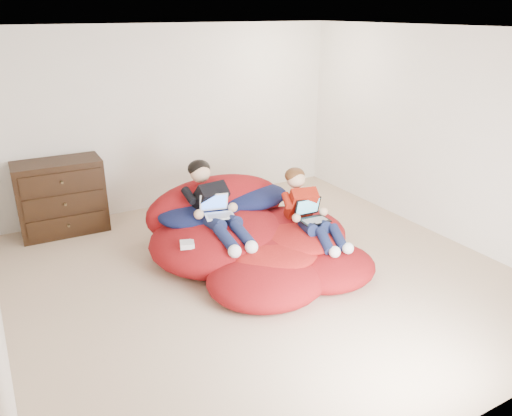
{
  "coord_description": "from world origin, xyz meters",
  "views": [
    {
      "loc": [
        -2.37,
        -4.09,
        2.67
      ],
      "look_at": [
        0.05,
        0.19,
        0.7
      ],
      "focal_mm": 35.0,
      "sensor_mm": 36.0,
      "label": 1
    }
  ],
  "objects_px": {
    "dresser": "(61,197)",
    "laptop_black": "(311,214)",
    "older_boy": "(212,202)",
    "beanbag_pile": "(250,236)",
    "younger_boy": "(308,207)",
    "laptop_white": "(217,210)"
  },
  "relations": [
    {
      "from": "dresser",
      "to": "laptop_black",
      "type": "xyz_separation_m",
      "value": [
        2.28,
        -2.2,
        0.1
      ]
    },
    {
      "from": "dresser",
      "to": "older_boy",
      "type": "xyz_separation_m",
      "value": [
        1.35,
        -1.61,
        0.22
      ]
    },
    {
      "from": "dresser",
      "to": "beanbag_pile",
      "type": "height_order",
      "value": "dresser"
    },
    {
      "from": "older_boy",
      "to": "younger_boy",
      "type": "distance_m",
      "value": 1.06
    },
    {
      "from": "dresser",
      "to": "laptop_black",
      "type": "height_order",
      "value": "dresser"
    },
    {
      "from": "beanbag_pile",
      "to": "older_boy",
      "type": "xyz_separation_m",
      "value": [
        -0.37,
        0.19,
        0.42
      ]
    },
    {
      "from": "dresser",
      "to": "laptop_black",
      "type": "distance_m",
      "value": 3.16
    },
    {
      "from": "younger_boy",
      "to": "laptop_black",
      "type": "xyz_separation_m",
      "value": [
        -0.0,
        -0.07,
        -0.06
      ]
    },
    {
      "from": "beanbag_pile",
      "to": "laptop_white",
      "type": "bearing_deg",
      "value": 168.85
    },
    {
      "from": "dresser",
      "to": "older_boy",
      "type": "bearing_deg",
      "value": -49.86
    },
    {
      "from": "laptop_white",
      "to": "laptop_black",
      "type": "height_order",
      "value": "laptop_white"
    },
    {
      "from": "dresser",
      "to": "older_boy",
      "type": "distance_m",
      "value": 2.11
    },
    {
      "from": "older_boy",
      "to": "laptop_black",
      "type": "distance_m",
      "value": 1.1
    },
    {
      "from": "older_boy",
      "to": "younger_boy",
      "type": "relative_size",
      "value": 1.17
    },
    {
      "from": "older_boy",
      "to": "younger_boy",
      "type": "height_order",
      "value": "older_boy"
    },
    {
      "from": "beanbag_pile",
      "to": "laptop_white",
      "type": "relative_size",
      "value": 6.6
    },
    {
      "from": "younger_boy",
      "to": "beanbag_pile",
      "type": "bearing_deg",
      "value": 149.1
    },
    {
      "from": "laptop_white",
      "to": "younger_boy",
      "type": "bearing_deg",
      "value": -23.67
    },
    {
      "from": "beanbag_pile",
      "to": "older_boy",
      "type": "height_order",
      "value": "older_boy"
    },
    {
      "from": "dresser",
      "to": "older_boy",
      "type": "relative_size",
      "value": 0.85
    },
    {
      "from": "beanbag_pile",
      "to": "dresser",
      "type": "bearing_deg",
      "value": 133.83
    },
    {
      "from": "laptop_black",
      "to": "dresser",
      "type": "bearing_deg",
      "value": 136.01
    }
  ]
}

